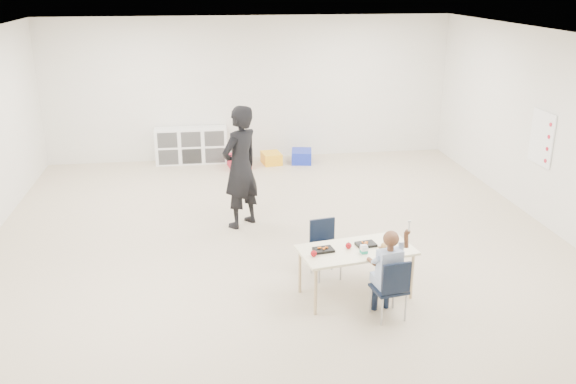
{
  "coord_description": "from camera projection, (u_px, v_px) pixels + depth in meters",
  "views": [
    {
      "loc": [
        -0.97,
        -7.5,
        3.51
      ],
      "look_at": [
        0.09,
        -0.1,
        0.85
      ],
      "focal_mm": 38.0,
      "sensor_mm": 36.0,
      "label": 1
    }
  ],
  "objects": [
    {
      "name": "cubby_shelf",
      "position": [
        191.0,
        145.0,
        12.01
      ],
      "size": [
        1.4,
        0.4,
        0.7
      ],
      "primitive_type": "cube",
      "color": "white",
      "rests_on": "ground"
    },
    {
      "name": "milk_carton",
      "position": [
        364.0,
        250.0,
        6.76
      ],
      "size": [
        0.08,
        0.08,
        0.1
      ],
      "primitive_type": "cube",
      "rotation": [
        0.0,
        0.0,
        0.17
      ],
      "color": "white",
      "rests_on": "table"
    },
    {
      "name": "rules_poster",
      "position": [
        542.0,
        138.0,
        8.98
      ],
      "size": [
        0.02,
        0.6,
        0.8
      ],
      "primitive_type": "cube",
      "color": "white",
      "rests_on": "room"
    },
    {
      "name": "bin_yellow",
      "position": [
        271.0,
        158.0,
        12.02
      ],
      "size": [
        0.4,
        0.49,
        0.22
      ],
      "primitive_type": "cube",
      "rotation": [
        0.0,
        0.0,
        0.13
      ],
      "color": "#FFB11A",
      "rests_on": "ground"
    },
    {
      "name": "apple_far",
      "position": [
        314.0,
        253.0,
        6.7
      ],
      "size": [
        0.07,
        0.07,
        0.07
      ],
      "primitive_type": "sphere",
      "color": "maroon",
      "rests_on": "table"
    },
    {
      "name": "apple_near",
      "position": [
        349.0,
        246.0,
        6.89
      ],
      "size": [
        0.07,
        0.07,
        0.07
      ],
      "primitive_type": "sphere",
      "color": "maroon",
      "rests_on": "table"
    },
    {
      "name": "bread_roll",
      "position": [
        385.0,
        246.0,
        6.9
      ],
      "size": [
        0.09,
        0.09,
        0.07
      ],
      "primitive_type": "ellipsoid",
      "color": "tan",
      "rests_on": "table"
    },
    {
      "name": "lunch_tray_near",
      "position": [
        366.0,
        244.0,
        6.97
      ],
      "size": [
        0.24,
        0.19,
        0.03
      ],
      "primitive_type": "cube",
      "rotation": [
        0.0,
        0.0,
        0.17
      ],
      "color": "black",
      "rests_on": "table"
    },
    {
      "name": "chair_near",
      "position": [
        389.0,
        287.0,
        6.53
      ],
      "size": [
        0.39,
        0.38,
        0.71
      ],
      "primitive_type": null,
      "rotation": [
        0.0,
        0.0,
        0.17
      ],
      "color": "black",
      "rests_on": "ground"
    },
    {
      "name": "adult",
      "position": [
        240.0,
        167.0,
        8.78
      ],
      "size": [
        0.78,
        0.76,
        1.8
      ],
      "primitive_type": "imported",
      "rotation": [
        0.0,
        0.0,
        3.88
      ],
      "color": "black",
      "rests_on": "ground"
    },
    {
      "name": "chair_far",
      "position": [
        326.0,
        250.0,
        7.42
      ],
      "size": [
        0.39,
        0.38,
        0.71
      ],
      "primitive_type": null,
      "rotation": [
        0.0,
        0.0,
        0.17
      ],
      "color": "black",
      "rests_on": "ground"
    },
    {
      "name": "bin_blue",
      "position": [
        302.0,
        156.0,
        12.1
      ],
      "size": [
        0.47,
        0.56,
        0.24
      ],
      "primitive_type": "cube",
      "rotation": [
        0.0,
        0.0,
        -0.17
      ],
      "color": "#172AAE",
      "rests_on": "ground"
    },
    {
      "name": "room",
      "position": [
        280.0,
        149.0,
        7.83
      ],
      "size": [
        9.0,
        9.02,
        2.8
      ],
      "color": "#BDAB91",
      "rests_on": "ground"
    },
    {
      "name": "bin_red",
      "position": [
        239.0,
        161.0,
        11.77
      ],
      "size": [
        0.46,
        0.55,
        0.24
      ],
      "primitive_type": "cube",
      "rotation": [
        0.0,
        0.0,
        0.15
      ],
      "color": "red",
      "rests_on": "ground"
    },
    {
      "name": "table",
      "position": [
        355.0,
        272.0,
        6.99
      ],
      "size": [
        1.38,
        0.85,
        0.59
      ],
      "rotation": [
        0.0,
        0.0,
        0.17
      ],
      "color": "#FDF1CA",
      "rests_on": "ground"
    },
    {
      "name": "lunch_tray_far",
      "position": [
        324.0,
        250.0,
        6.83
      ],
      "size": [
        0.24,
        0.19,
        0.03
      ],
      "primitive_type": "cube",
      "rotation": [
        0.0,
        0.0,
        0.17
      ],
      "color": "black",
      "rests_on": "table"
    },
    {
      "name": "child",
      "position": [
        390.0,
        270.0,
        6.46
      ],
      "size": [
        0.55,
        0.55,
        1.12
      ],
      "primitive_type": null,
      "rotation": [
        0.0,
        0.0,
        0.17
      ],
      "color": "#BCD3FF",
      "rests_on": "chair_near"
    }
  ]
}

